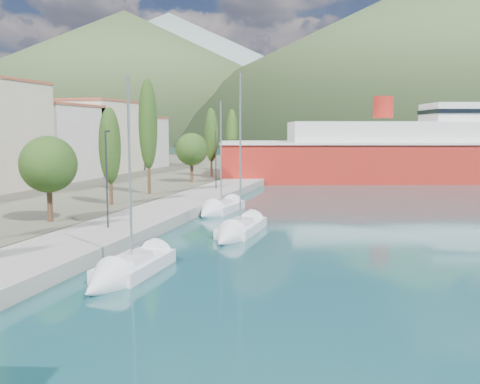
# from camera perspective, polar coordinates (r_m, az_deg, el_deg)

# --- Properties ---
(ground) EXTENTS (1400.00, 1400.00, 0.00)m
(ground) POSITION_cam_1_polar(r_m,az_deg,el_deg) (134.56, 11.55, 3.61)
(ground) COLOR #18494E
(quay) EXTENTS (5.00, 88.00, 0.80)m
(quay) POSITION_cam_1_polar(r_m,az_deg,el_deg) (43.88, -7.42, -1.91)
(quay) COLOR gray
(quay) RESTS_ON ground
(town_buildings) EXTENTS (9.20, 69.20, 11.30)m
(town_buildings) POSITION_cam_1_polar(r_m,az_deg,el_deg) (64.53, -23.02, 4.96)
(town_buildings) COLOR beige
(town_buildings) RESTS_ON land_strip
(tree_row) EXTENTS (3.81, 62.82, 11.05)m
(tree_row) POSITION_cam_1_polar(r_m,az_deg,el_deg) (50.20, -10.69, 5.11)
(tree_row) COLOR #47301E
(tree_row) RESTS_ON land_strip
(lamp_posts) EXTENTS (0.15, 45.85, 6.06)m
(lamp_posts) POSITION_cam_1_polar(r_m,az_deg,el_deg) (34.29, -13.93, 1.75)
(lamp_posts) COLOR #2D2D33
(lamp_posts) RESTS_ON quay
(sailboat_near) EXTENTS (2.21, 7.16, 10.25)m
(sailboat_near) POSITION_cam_1_polar(r_m,az_deg,el_deg) (25.29, -12.89, -8.70)
(sailboat_near) COLOR silver
(sailboat_near) RESTS_ON ground
(sailboat_mid) EXTENTS (2.28, 7.96, 11.38)m
(sailboat_mid) POSITION_cam_1_polar(r_m,az_deg,el_deg) (34.40, -0.68, -4.43)
(sailboat_mid) COLOR silver
(sailboat_mid) RESTS_ON ground
(sailboat_far) EXTENTS (2.91, 7.08, 10.12)m
(sailboat_far) POSITION_cam_1_polar(r_m,az_deg,el_deg) (43.86, -2.71, -2.01)
(sailboat_far) COLOR silver
(sailboat_far) RESTS_ON ground
(ferry) EXTENTS (61.29, 27.77, 11.93)m
(ferry) POSITION_cam_1_polar(r_m,az_deg,el_deg) (77.69, 20.96, 3.82)
(ferry) COLOR #AB2118
(ferry) RESTS_ON ground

